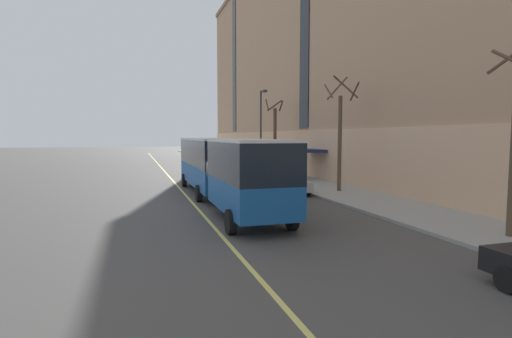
% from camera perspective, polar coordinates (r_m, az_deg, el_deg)
% --- Properties ---
extents(ground_plane, '(260.00, 260.00, 0.00)m').
position_cam_1_polar(ground_plane, '(22.44, -5.05, -5.19)').
color(ground_plane, '#4C4947').
extents(sidewalk, '(4.76, 160.00, 0.15)m').
position_cam_1_polar(sidewalk, '(28.24, 11.25, -3.07)').
color(sidewalk, '#9E9B93').
rests_on(sidewalk, ground).
extents(city_bus, '(2.93, 18.65, 3.71)m').
position_cam_1_polar(city_bus, '(23.47, -5.01, 0.53)').
color(city_bus, '#19569E').
rests_on(city_bus, ground).
extents(parked_car_champagne_0, '(1.99, 4.75, 1.56)m').
position_cam_1_polar(parked_car_champagne_0, '(33.65, -0.14, -0.52)').
color(parked_car_champagne_0, '#BCAD89').
rests_on(parked_car_champagne_0, ground).
extents(parked_car_red_1, '(1.99, 4.57, 1.56)m').
position_cam_1_polar(parked_car_red_1, '(44.31, -4.21, 0.72)').
color(parked_car_red_1, '#B21E19').
rests_on(parked_car_red_1, ground).
extents(parked_car_silver_4, '(1.99, 4.34, 1.56)m').
position_cam_1_polar(parked_car_silver_4, '(26.79, 4.61, -1.89)').
color(parked_car_silver_4, '#B7B7BC').
rests_on(parked_car_silver_4, ground).
extents(parked_car_navy_5, '(1.99, 4.32, 1.56)m').
position_cam_1_polar(parked_car_navy_5, '(53.49, -6.68, 1.38)').
color(parked_car_navy_5, navy).
rests_on(parked_car_navy_5, ground).
extents(street_tree_mid_block, '(2.25, 2.20, 7.79)m').
position_cam_1_polar(street_tree_mid_block, '(27.53, 11.93, 5.13)').
color(street_tree_mid_block, brown).
rests_on(street_tree_mid_block, sidewalk).
extents(street_tree_far_uptown, '(1.91, 1.67, 7.40)m').
position_cam_1_polar(street_tree_far_uptown, '(39.40, 2.69, 4.71)').
color(street_tree_far_uptown, brown).
rests_on(street_tree_far_uptown, sidewalk).
extents(street_lamp, '(0.36, 1.48, 7.95)m').
position_cam_1_polar(street_lamp, '(37.66, 0.79, 6.35)').
color(street_lamp, '#2D2D30').
rests_on(street_lamp, sidewalk).
extents(fire_hydrant, '(0.42, 0.24, 0.72)m').
position_cam_1_polar(fire_hydrant, '(36.47, 1.29, -0.58)').
color(fire_hydrant, red).
rests_on(fire_hydrant, sidewalk).
extents(lane_centerline, '(0.16, 140.00, 0.01)m').
position_cam_1_polar(lane_centerline, '(25.13, -9.61, -4.17)').
color(lane_centerline, '#E0D66B').
rests_on(lane_centerline, ground).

